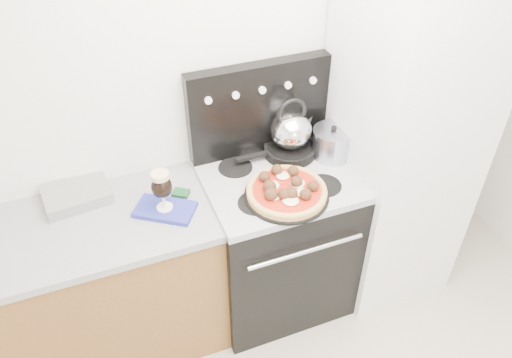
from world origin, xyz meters
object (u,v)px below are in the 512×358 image
fridge (399,146)px  beer_glass (162,191)px  base_cabinet (76,297)px  stove_body (276,242)px  stock_pot (332,144)px  pizza_pan (287,195)px  tea_kettle (291,127)px  pizza (287,190)px  skillet (290,150)px  oven_mitt (165,210)px

fridge → beer_glass: (-1.30, 0.00, 0.08)m
base_cabinet → stove_body: stove_body is taller
stove_body → beer_glass: beer_glass is taller
fridge → stock_pot: size_ratio=9.16×
pizza_pan → tea_kettle: 0.39m
base_cabinet → pizza: bearing=-9.5°
pizza → skillet: 0.35m
oven_mitt → tea_kettle: 0.78m
stove_body → tea_kettle: 0.68m
stove_body → skillet: (0.14, 0.16, 0.50)m
fridge → skillet: bearing=161.9°
oven_mitt → pizza_pan: bearing=-12.9°
base_cabinet → skillet: 1.35m
skillet → stock_pot: size_ratio=1.34×
pizza → skillet: size_ratio=1.40×
beer_glass → tea_kettle: size_ratio=0.87×
beer_glass → stock_pot: bearing=5.7°
skillet → tea_kettle: 0.15m
stove_body → oven_mitt: (-0.60, -0.02, 0.47)m
fridge → tea_kettle: bearing=161.9°
oven_mitt → pizza: bearing=-12.9°
pizza_pan → pizza: size_ratio=1.06×
skillet → tea_kettle: size_ratio=1.15×
stove_body → skillet: size_ratio=3.16×
oven_mitt → skillet: (0.73, 0.18, 0.03)m
beer_glass → skillet: (0.73, 0.18, -0.08)m
stove_body → stock_pot: (0.34, 0.07, 0.56)m
beer_glass → pizza: (0.57, -0.13, -0.07)m
pizza_pan → oven_mitt: bearing=167.1°
fridge → skillet: fridge is taller
fridge → skillet: (-0.56, 0.18, -0.01)m
stock_pot → stove_body: bearing=-168.7°
oven_mitt → stock_pot: (0.93, 0.09, 0.08)m
pizza → oven_mitt: bearing=167.1°
beer_glass → base_cabinet: bearing=174.4°
beer_glass → pizza: size_ratio=0.54×
pizza → stock_pot: stock_pot is taller
stove_body → pizza_pan: 0.51m
pizza → tea_kettle: bearing=63.1°
beer_glass → skillet: 0.76m
base_cabinet → fridge: (1.80, -0.05, 0.52)m
base_cabinet → tea_kettle: size_ratio=6.00×
oven_mitt → pizza_pan: pizza_pan is taller
beer_glass → skillet: bearing=14.1°
oven_mitt → base_cabinet: bearing=174.4°
base_cabinet → oven_mitt: 0.70m
stove_body → pizza: size_ratio=2.26×
skillet → tea_kettle: (0.00, 0.00, 0.15)m
oven_mitt → tea_kettle: tea_kettle is taller
beer_glass → stock_pot: 0.94m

